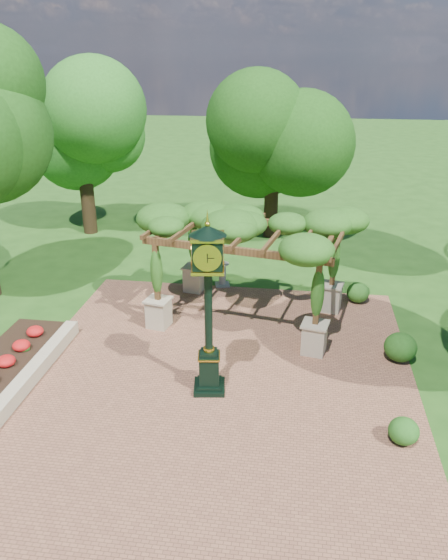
# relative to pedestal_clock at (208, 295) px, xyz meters

# --- Properties ---
(ground) EXTENTS (120.00, 120.00, 0.00)m
(ground) POSITION_rel_pedestal_clock_xyz_m (0.10, -0.67, -2.58)
(ground) COLOR #1E4714
(ground) RESTS_ON ground
(brick_plaza) EXTENTS (10.00, 12.00, 0.04)m
(brick_plaza) POSITION_rel_pedestal_clock_xyz_m (0.10, 0.33, -2.56)
(brick_plaza) COLOR brown
(brick_plaza) RESTS_ON ground
(border_wall) EXTENTS (0.35, 5.00, 0.40)m
(border_wall) POSITION_rel_pedestal_clock_xyz_m (-4.50, -0.17, -2.38)
(border_wall) COLOR #C6B793
(border_wall) RESTS_ON ground
(flower_bed) EXTENTS (1.50, 5.00, 0.36)m
(flower_bed) POSITION_rel_pedestal_clock_xyz_m (-5.40, -0.17, -2.40)
(flower_bed) COLOR red
(flower_bed) RESTS_ON ground
(pedestal_clock) EXTENTS (0.96, 0.96, 4.30)m
(pedestal_clock) POSITION_rel_pedestal_clock_xyz_m (0.00, 0.00, 0.00)
(pedestal_clock) COLOR black
(pedestal_clock) RESTS_ON brick_plaza
(pergola) EXTENTS (6.00, 4.39, 3.43)m
(pergola) POSITION_rel_pedestal_clock_xyz_m (0.51, 4.01, 0.24)
(pergola) COLOR tan
(pergola) RESTS_ON brick_plaza
(sundial) EXTENTS (0.60, 0.60, 0.88)m
(sundial) POSITION_rel_pedestal_clock_xyz_m (-0.63, 6.41, -2.19)
(sundial) COLOR gray
(sundial) RESTS_ON ground
(shrub_front) EXTENTS (0.80, 0.80, 0.58)m
(shrub_front) POSITION_rel_pedestal_clock_xyz_m (4.40, -1.36, -2.24)
(shrub_front) COLOR #205217
(shrub_front) RESTS_ON brick_plaza
(shrub_mid) EXTENTS (0.93, 0.93, 0.78)m
(shrub_mid) POSITION_rel_pedestal_clock_xyz_m (4.83, 2.09, -2.15)
(shrub_mid) COLOR #1E4814
(shrub_mid) RESTS_ON brick_plaza
(shrub_back) EXTENTS (0.87, 0.87, 0.67)m
(shrub_back) POSITION_rel_pedestal_clock_xyz_m (4.01, 5.70, -2.20)
(shrub_back) COLOR #2C641D
(shrub_back) RESTS_ON brick_plaza
(tree_west_far) EXTENTS (4.06, 4.06, 6.99)m
(tree_west_far) POSITION_rel_pedestal_clock_xyz_m (-7.54, 11.70, 2.23)
(tree_west_far) COLOR black
(tree_west_far) RESTS_ON ground
(tree_north) EXTENTS (3.98, 3.98, 6.56)m
(tree_north) POSITION_rel_pedestal_clock_xyz_m (0.67, 12.35, 1.93)
(tree_north) COLOR black
(tree_north) RESTS_ON ground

